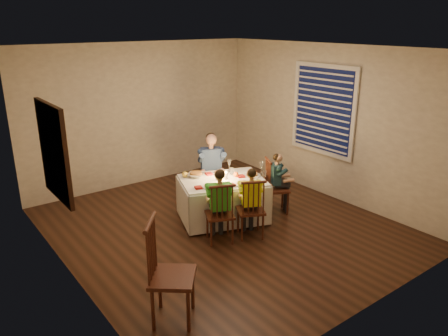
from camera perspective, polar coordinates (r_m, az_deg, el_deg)
ground at (r=6.63m, az=-0.17°, el=-7.67°), size 5.00×5.00×0.00m
wall_left at (r=5.19m, az=-20.46°, el=-0.97°), size 0.02×5.00×2.60m
wall_right at (r=7.68m, az=13.44°, el=5.84°), size 0.02×5.00×2.60m
wall_back at (r=8.24m, az=-10.74°, el=6.88°), size 4.50×0.02×2.60m
ceiling at (r=5.95m, az=-0.20°, el=15.39°), size 5.00×5.00×0.00m
dining_table at (r=6.68m, az=-0.20°, el=-3.03°), size 1.51×1.30×0.63m
chair_adult at (r=7.46m, az=-1.60°, el=-4.55°), size 0.49×0.48×0.90m
chair_near_left at (r=6.24m, az=-0.55°, el=-9.47°), size 0.48×0.47×0.90m
chair_near_right at (r=6.38m, az=3.42°, el=-8.82°), size 0.49×0.48×0.90m
chair_end at (r=7.17m, az=6.82°, el=-5.66°), size 0.49×0.49×0.90m
chair_extra at (r=4.84m, az=-6.51°, el=-18.93°), size 0.63×0.64×1.12m
adult at (r=7.46m, az=-1.60°, el=-4.55°), size 0.57×0.55×1.21m
child_green at (r=6.24m, az=-0.55°, el=-9.47°), size 0.46×0.44×1.07m
child_yellow at (r=6.38m, az=3.42°, el=-8.82°), size 0.44×0.42×1.03m
child_teal at (r=7.17m, az=6.82°, el=-5.66°), size 0.39×0.40×0.98m
setting_adult at (r=6.86m, az=-0.53°, el=-0.66°), size 0.33×0.33×0.02m
setting_green at (r=6.31m, az=-1.78°, el=-2.43°), size 0.33×0.33×0.02m
setting_yellow at (r=6.41m, az=2.50°, el=-2.09°), size 0.33×0.33×0.02m
setting_teal at (r=6.77m, az=3.69°, el=-0.96°), size 0.33×0.33×0.02m
candle_left at (r=6.57m, az=-0.90°, el=-1.16°), size 0.06×0.06×0.10m
candle_right at (r=6.61m, az=0.25°, el=-1.04°), size 0.06×0.06×0.10m
squash at (r=6.72m, az=-5.14°, el=-0.84°), size 0.09×0.09×0.09m
orange_fruit at (r=6.71m, az=1.57°, el=-0.85°), size 0.08×0.08×0.08m
serving_bowl at (r=6.73m, az=-3.67°, el=-0.91°), size 0.34×0.34×0.06m
wall_mirror at (r=5.42m, az=-21.32°, el=1.95°), size 0.06×0.95×1.15m
window_blinds at (r=7.67m, az=12.77°, el=7.40°), size 0.07×1.34×1.54m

